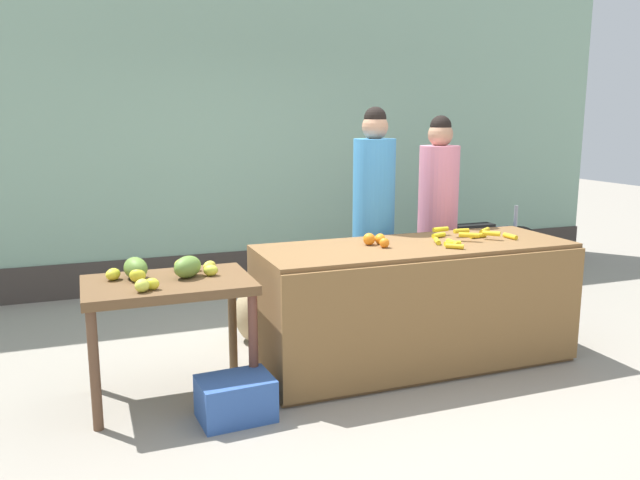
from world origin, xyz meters
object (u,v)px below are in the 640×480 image
(produce_crate, at_px, (236,398))
(produce_sack, at_px, (254,314))
(vendor_woman_blue_shirt, at_px, (373,223))
(vendor_woman_pink_shirt, at_px, (437,221))
(parked_motorcycle, at_px, (480,252))

(produce_crate, relative_size, produce_sack, 0.98)
(vendor_woman_blue_shirt, height_order, produce_sack, vendor_woman_blue_shirt)
(vendor_woman_pink_shirt, distance_m, produce_crate, 2.50)
(vendor_woman_blue_shirt, bearing_deg, vendor_woman_pink_shirt, 6.57)
(vendor_woman_blue_shirt, bearing_deg, parked_motorcycle, 28.24)
(vendor_woman_blue_shirt, bearing_deg, produce_sack, 168.91)
(produce_crate, bearing_deg, vendor_woman_blue_shirt, 37.60)
(vendor_woman_pink_shirt, relative_size, produce_sack, 4.03)
(produce_crate, distance_m, produce_sack, 1.37)
(vendor_woman_blue_shirt, relative_size, produce_sack, 4.18)
(vendor_woman_blue_shirt, distance_m, produce_sack, 1.22)
(vendor_woman_pink_shirt, distance_m, parked_motorcycle, 1.41)
(parked_motorcycle, height_order, produce_crate, parked_motorcycle)
(vendor_woman_blue_shirt, height_order, produce_crate, vendor_woman_blue_shirt)
(vendor_woman_pink_shirt, xyz_separation_m, produce_sack, (-1.61, 0.12, -0.69))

